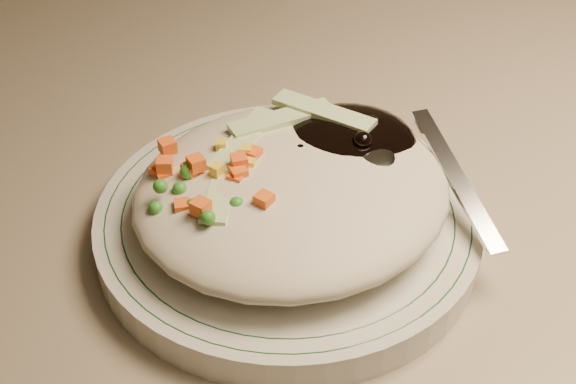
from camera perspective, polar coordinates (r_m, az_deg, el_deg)
desk at (r=0.78m, az=0.57°, el=-4.68°), size 1.40×0.70×0.74m
plate at (r=0.50m, az=0.00°, el=-2.32°), size 0.24×0.24×0.02m
plate_rim at (r=0.49m, az=0.00°, el=-1.44°), size 0.22×0.22×0.00m
meal at (r=0.48m, az=0.49°, el=0.65°), size 0.21×0.19×0.05m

